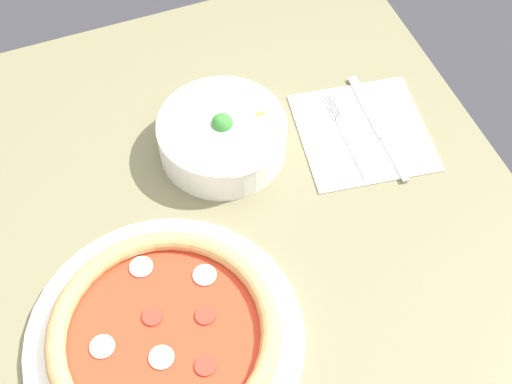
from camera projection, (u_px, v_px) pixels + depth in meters
name	position (u px, v px, depth m)	size (l,w,h in m)	color
dining_table	(164.00, 267.00, 1.11)	(1.03, 0.83, 0.77)	#706B4C
pizza	(164.00, 336.00, 0.89)	(0.35, 0.35, 0.04)	white
bowl	(222.00, 135.00, 1.05)	(0.19, 0.19, 0.08)	white
napkin	(363.00, 132.00, 1.09)	(0.22, 0.22, 0.00)	white
fork	(347.00, 137.00, 1.08)	(0.02, 0.17, 0.00)	silver
knife	(380.00, 131.00, 1.09)	(0.03, 0.22, 0.01)	silver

